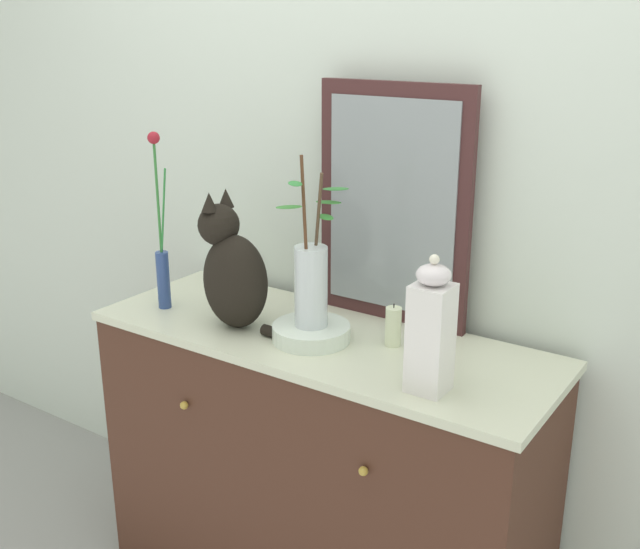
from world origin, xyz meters
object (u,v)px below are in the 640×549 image
at_px(jar_lidded_porcelain, 431,330).
at_px(candle_pillar, 393,327).
at_px(cat_sitting, 233,272).
at_px(vase_slim_green, 162,256).
at_px(mirror_leaning, 393,206).
at_px(sideboard, 320,474).
at_px(bowl_porcelain, 312,333).
at_px(vase_glass_clear, 311,282).

relative_size(jar_lidded_porcelain, candle_pillar, 2.81).
bearing_deg(cat_sitting, vase_slim_green, -178.60).
xyz_separation_m(mirror_leaning, jar_lidded_porcelain, (0.30, -0.36, -0.19)).
bearing_deg(sideboard, bowl_porcelain, -88.27).
bearing_deg(cat_sitting, bowl_porcelain, 8.71).
relative_size(mirror_leaning, vase_slim_green, 1.27).
relative_size(cat_sitting, vase_glass_clear, 0.84).
bearing_deg(vase_glass_clear, jar_lidded_porcelain, -12.59).
bearing_deg(jar_lidded_porcelain, sideboard, 161.74).
bearing_deg(sideboard, cat_sitting, -161.56).
xyz_separation_m(sideboard, mirror_leaning, (0.10, 0.22, 0.80)).
bearing_deg(jar_lidded_porcelain, mirror_leaning, 130.51).
bearing_deg(candle_pillar, mirror_leaning, 121.69).
distance_m(cat_sitting, candle_pillar, 0.48).
distance_m(mirror_leaning, bowl_porcelain, 0.43).
bearing_deg(candle_pillar, vase_glass_clear, -154.53).
relative_size(cat_sitting, vase_slim_green, 0.73).
xyz_separation_m(mirror_leaning, candle_pillar, (0.10, -0.17, -0.29)).
xyz_separation_m(sideboard, jar_lidded_porcelain, (0.40, -0.13, 0.61)).
distance_m(sideboard, mirror_leaning, 0.84).
xyz_separation_m(sideboard, bowl_porcelain, (0.00, -0.04, 0.48)).
height_order(vase_slim_green, jar_lidded_porcelain, vase_slim_green).
distance_m(sideboard, cat_sitting, 0.67).
distance_m(mirror_leaning, jar_lidded_porcelain, 0.51).
distance_m(cat_sitting, jar_lidded_porcelain, 0.65).
bearing_deg(jar_lidded_porcelain, vase_slim_green, 177.19).
bearing_deg(vase_slim_green, cat_sitting, 1.40).
relative_size(vase_slim_green, bowl_porcelain, 2.49).
bearing_deg(vase_glass_clear, cat_sitting, -171.24).
distance_m(cat_sitting, bowl_porcelain, 0.29).
xyz_separation_m(vase_slim_green, vase_glass_clear, (0.52, 0.04, 0.00)).
xyz_separation_m(sideboard, vase_slim_green, (-0.52, -0.09, 0.62)).
distance_m(vase_slim_green, candle_pillar, 0.75).
distance_m(sideboard, bowl_porcelain, 0.48).
bearing_deg(jar_lidded_porcelain, vase_glass_clear, 167.41).
xyz_separation_m(sideboard, cat_sitting, (-0.24, -0.08, 0.62)).
height_order(cat_sitting, bowl_porcelain, cat_sitting).
relative_size(mirror_leaning, cat_sitting, 1.75).
distance_m(bowl_porcelain, jar_lidded_porcelain, 0.43).
bearing_deg(candle_pillar, jar_lidded_porcelain, -43.06).
xyz_separation_m(bowl_porcelain, vase_glass_clear, (0.00, 0.00, 0.15)).
bearing_deg(sideboard, vase_glass_clear, -87.90).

